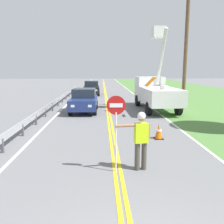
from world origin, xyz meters
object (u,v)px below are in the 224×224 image
flagger_worker (141,137)px  traffic_cone_lead (159,131)px  oncoming_sedan_nearest (84,101)px  oncoming_sedan_second (91,88)px  utility_pole_near (186,48)px  stop_sign_paddle (116,117)px  utility_bucket_truck (155,91)px

flagger_worker → traffic_cone_lead: 3.63m
oncoming_sedan_nearest → oncoming_sedan_second: bearing=89.8°
oncoming_sedan_nearest → utility_pole_near: utility_pole_near is taller
flagger_worker → traffic_cone_lead: bearing=67.4°
oncoming_sedan_second → traffic_cone_lead: 19.19m
stop_sign_paddle → utility_bucket_truck: utility_bucket_truck is taller
stop_sign_paddle → oncoming_sedan_second: 22.28m
oncoming_sedan_nearest → traffic_cone_lead: bearing=-61.3°
utility_bucket_truck → traffic_cone_lead: (-1.59, -8.02, -1.10)m
flagger_worker → stop_sign_paddle: stop_sign_paddle is taller
oncoming_sedan_nearest → oncoming_sedan_second: same height
stop_sign_paddle → oncoming_sedan_second: bearing=94.3°
stop_sign_paddle → traffic_cone_lead: 4.24m
flagger_worker → stop_sign_paddle: size_ratio=0.78×
utility_pole_near → oncoming_sedan_second: bearing=125.8°
stop_sign_paddle → utility_bucket_truck: 12.02m
flagger_worker → oncoming_sedan_nearest: size_ratio=0.44×
utility_bucket_truck → utility_pole_near: (2.29, 0.09, 3.25)m
oncoming_sedan_second → utility_bucket_truck: bearing=-63.4°
stop_sign_paddle → oncoming_sedan_second: size_ratio=0.56×
traffic_cone_lead → utility_pole_near: bearing=64.4°
stop_sign_paddle → traffic_cone_lead: stop_sign_paddle is taller
utility_bucket_truck → flagger_worker: bearing=-104.7°
flagger_worker → oncoming_sedan_nearest: (-2.48, 10.33, -0.21)m
flagger_worker → oncoming_sedan_second: size_ratio=0.44×
utility_bucket_truck → oncoming_sedan_nearest: size_ratio=1.66×
oncoming_sedan_second → utility_pole_near: size_ratio=0.46×
oncoming_sedan_second → traffic_cone_lead: size_ratio=5.95×
oncoming_sedan_second → traffic_cone_lead: bearing=-78.5°
flagger_worker → oncoming_sedan_nearest: flagger_worker is taller
flagger_worker → utility_bucket_truck: utility_bucket_truck is taller
stop_sign_paddle → utility_pole_near: bearing=62.4°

